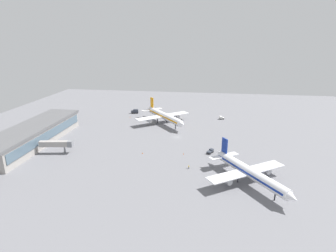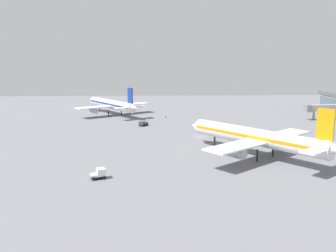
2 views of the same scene
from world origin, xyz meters
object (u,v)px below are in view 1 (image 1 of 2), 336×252
ground_crew_worker (189,167)px  safety_cone_mid_apron (183,154)px  airplane_taxiing (249,172)px  baggage_tug (221,118)px  pushback_tractor (210,151)px  airplane_at_gate (164,116)px  safety_cone_near_gate (142,153)px  safety_cone_far_side (130,117)px  catering_truck (135,111)px

ground_crew_worker → safety_cone_mid_apron: bearing=105.4°
airplane_taxiing → baggage_tug: size_ratio=10.85×
safety_cone_mid_apron → pushback_tractor: bearing=106.4°
baggage_tug → ground_crew_worker: baggage_tug is taller
airplane_taxiing → baggage_tug: 93.80m
safety_cone_mid_apron → airplane_at_gate: bearing=-160.4°
airplane_taxiing → ground_crew_worker: (-9.69, -25.10, -4.22)m
safety_cone_near_gate → airplane_taxiing: bearing=64.9°
airplane_taxiing → safety_cone_near_gate: (-23.40, -49.96, -4.77)m
ground_crew_worker → safety_cone_far_side: bearing=123.9°
pushback_tractor → safety_cone_far_side: (-58.88, -59.47, -0.67)m
airplane_at_gate → airplane_taxiing: 90.48m
airplane_taxiing → safety_cone_far_side: bearing=-174.2°
safety_cone_near_gate → safety_cone_mid_apron: size_ratio=1.00×
safety_cone_near_gate → safety_cone_far_side: size_ratio=1.00×
ground_crew_worker → airplane_taxiing: bearing=-19.7°
safety_cone_near_gate → safety_cone_far_side: same height
ground_crew_worker → safety_cone_near_gate: 28.39m
airplane_at_gate → ground_crew_worker: (67.39, 22.27, -4.61)m
airplane_at_gate → pushback_tractor: bearing=-4.9°
baggage_tug → safety_cone_mid_apron: size_ratio=6.11×
pushback_tractor → safety_cone_near_gate: 35.04m
pushback_tractor → ground_crew_worker: (19.67, -9.66, -0.12)m
baggage_tug → safety_cone_near_gate: baggage_tug is taller
ground_crew_worker → safety_cone_mid_apron: size_ratio=2.78×
pushback_tractor → safety_cone_near_gate: (5.96, -34.52, -0.67)m
catering_truck → safety_cone_far_side: bearing=78.1°
pushback_tractor → safety_cone_near_gate: pushback_tractor is taller
airplane_taxiing → safety_cone_far_side: (-88.24, -74.92, -4.77)m
airplane_taxiing → ground_crew_worker: 27.24m
ground_crew_worker → baggage_tug: bearing=79.7°
baggage_tug → catering_truck: size_ratio=0.63×
pushback_tractor → safety_cone_far_side: bearing=73.2°
airplane_taxiing → pushback_tractor: (-29.36, -15.44, -4.10)m
airplane_at_gate → safety_cone_near_gate: (53.68, -2.59, -5.16)m
airplane_taxiing → safety_cone_mid_apron: bearing=-165.7°
catering_truck → safety_cone_near_gate: catering_truck is taller
airplane_taxiing → ground_crew_worker: bearing=-145.6°
airplane_taxiing → airplane_at_gate: bearing=177.0°
catering_truck → safety_cone_mid_apron: 87.52m
airplane_at_gate → airplane_taxiing: size_ratio=1.04×
airplane_at_gate → safety_cone_far_side: 30.17m
airplane_at_gate → baggage_tug: airplane_at_gate is taller
safety_cone_mid_apron → safety_cone_far_side: (-62.86, -45.92, 0.00)m
safety_cone_far_side → pushback_tractor: bearing=45.3°
baggage_tug → airplane_taxiing: bearing=74.1°
baggage_tug → safety_cone_near_gate: bearing=38.2°
pushback_tractor → safety_cone_near_gate: bearing=127.7°
airplane_taxiing → safety_cone_near_gate: bearing=-149.6°
airplane_at_gate → safety_cone_far_side: size_ratio=68.74×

